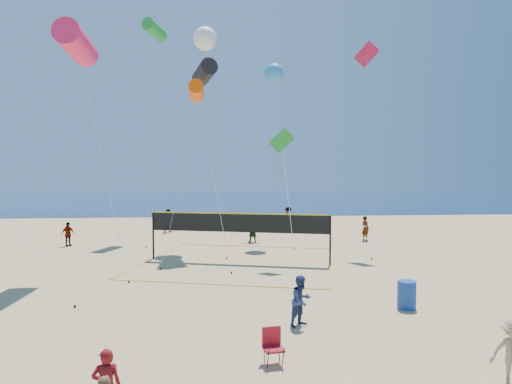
{
  "coord_description": "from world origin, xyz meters",
  "views": [
    {
      "loc": [
        0.22,
        -11.01,
        5.13
      ],
      "look_at": [
        1.24,
        2.0,
        4.44
      ],
      "focal_mm": 32.0,
      "sensor_mm": 36.0,
      "label": 1
    }
  ],
  "objects": [
    {
      "name": "far_person_2",
      "position": [
        10.44,
        20.33,
        0.87
      ],
      "size": [
        0.66,
        0.76,
        1.74
      ],
      "primitive_type": "imported",
      "rotation": [
        0.0,
        0.0,
        2.04
      ],
      "color": "gray",
      "rests_on": "ground"
    },
    {
      "name": "trash_barrel",
      "position": [
        7.0,
        4.95,
        0.5
      ],
      "size": [
        0.71,
        0.71,
        1.01
      ],
      "primitive_type": "cylinder",
      "rotation": [
        0.0,
        0.0,
        0.06
      ],
      "color": "#173C96",
      "rests_on": "ground"
    },
    {
      "name": "far_person_1",
      "position": [
        2.42,
        20.18,
        0.82
      ],
      "size": [
        1.59,
        0.9,
        1.63
      ],
      "primitive_type": "imported",
      "rotation": [
        0.0,
        0.0,
        -0.3
      ],
      "color": "gray",
      "rests_on": "ground"
    },
    {
      "name": "far_person_4",
      "position": [
        6.05,
        27.69,
        0.89
      ],
      "size": [
        0.72,
        1.18,
        1.78
      ],
      "primitive_type": "imported",
      "rotation": [
        0.0,
        0.0,
        1.52
      ],
      "color": "gray",
      "rests_on": "ground"
    },
    {
      "name": "kite_5",
      "position": [
        9.39,
        17.21,
        11.51
      ],
      "size": [
        1.51,
        4.18,
        13.11
      ],
      "rotation": [
        0.0,
        0.0,
        -0.37
      ],
      "color": "#C81842",
      "rests_on": "ground"
    },
    {
      "name": "kite_1",
      "position": [
        -0.75,
        18.18,
        11.12
      ],
      "size": [
        2.97,
        7.53,
        11.84
      ],
      "rotation": [
        0.0,
        0.0,
        0.28
      ],
      "color": "black",
      "rests_on": "ground"
    },
    {
      "name": "far_person_0",
      "position": [
        -9.8,
        19.63,
        0.79
      ],
      "size": [
        0.91,
        0.95,
        1.59
      ],
      "primitive_type": "imported",
      "rotation": [
        0.0,
        0.0,
        0.84
      ],
      "color": "gray",
      "rests_on": "ground"
    },
    {
      "name": "ocean",
      "position": [
        0.0,
        62.0,
        0.01
      ],
      "size": [
        140.0,
        50.0,
        0.03
      ],
      "primitive_type": "cube",
      "color": "#101F4F",
      "rests_on": "ground"
    },
    {
      "name": "kite_6",
      "position": [
        -0.78,
        20.77,
        13.97
      ],
      "size": [
        2.21,
        7.2,
        14.77
      ],
      "rotation": [
        0.0,
        0.0,
        0.04
      ],
      "color": "white",
      "rests_on": "ground"
    },
    {
      "name": "kite_8",
      "position": [
        -4.67,
        24.41,
        15.52
      ],
      "size": [
        1.74,
        7.42,
        16.18
      ],
      "rotation": [
        0.0,
        0.0,
        -0.36
      ],
      "color": "green",
      "rests_on": "ground"
    },
    {
      "name": "kite_4",
      "position": [
        3.49,
        12.79,
        6.12
      ],
      "size": [
        1.4,
        7.49,
        7.3
      ],
      "rotation": [
        0.0,
        0.0,
        0.05
      ],
      "color": "green",
      "rests_on": "ground"
    },
    {
      "name": "ground",
      "position": [
        0.0,
        0.0,
        0.0
      ],
      "size": [
        120.0,
        120.0,
        0.0
      ],
      "primitive_type": "plane",
      "color": "tan",
      "rests_on": "ground"
    },
    {
      "name": "kite_2",
      "position": [
        -1.21,
        17.17,
        9.81
      ],
      "size": [
        2.46,
        7.39,
        10.4
      ],
      "rotation": [
        0.0,
        0.0,
        0.03
      ],
      "color": "#FF4F03",
      "rests_on": "ground"
    },
    {
      "name": "far_person_3",
      "position": [
        -3.9,
        25.7,
        0.92
      ],
      "size": [
        1.08,
        0.96,
        1.85
      ],
      "primitive_type": "imported",
      "rotation": [
        0.0,
        0.0,
        0.34
      ],
      "color": "gray",
      "rests_on": "ground"
    },
    {
      "name": "camp_chair",
      "position": [
        1.57,
        0.64,
        0.53
      ],
      "size": [
        0.58,
        0.69,
        1.05
      ],
      "rotation": [
        0.0,
        0.0,
        0.16
      ],
      "color": "#A5121F",
      "rests_on": "ground"
    },
    {
      "name": "kite_0",
      "position": [
        -6.66,
        11.82,
        11.12
      ],
      "size": [
        3.5,
        3.9,
        11.96
      ],
      "rotation": [
        0.0,
        0.0,
        -0.03
      ],
      "color": "#F1215C",
      "rests_on": "ground"
    },
    {
      "name": "volleyball_net",
      "position": [
        1.2,
        13.66,
        1.87
      ],
      "size": [
        12.23,
        12.12,
        2.69
      ],
      "rotation": [
        0.0,
        0.0,
        -0.25
      ],
      "color": "black",
      "rests_on": "ground"
    },
    {
      "name": "bystander_a",
      "position": [
        2.83,
        3.44,
        0.82
      ],
      "size": [
        1.02,
        0.98,
        1.65
      ],
      "primitive_type": "imported",
      "rotation": [
        0.0,
        0.0,
        0.63
      ],
      "color": "navy",
      "rests_on": "ground"
    },
    {
      "name": "kite_7",
      "position": [
        3.99,
        21.01,
        11.76
      ],
      "size": [
        1.72,
        4.52,
        12.45
      ],
      "rotation": [
        0.0,
        0.0,
        -0.22
      ],
      "color": "#2A8DDE",
      "rests_on": "ground"
    }
  ]
}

